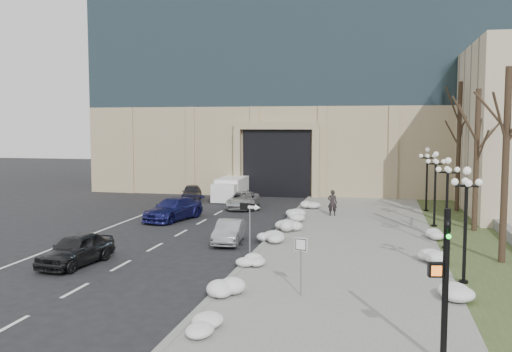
# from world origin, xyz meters

# --- Properties ---
(ground) EXTENTS (160.00, 160.00, 0.00)m
(ground) POSITION_xyz_m (0.00, 0.00, 0.00)
(ground) COLOR black
(ground) RESTS_ON ground
(sidewalk) EXTENTS (9.00, 40.00, 0.12)m
(sidewalk) POSITION_xyz_m (3.50, 14.00, 0.06)
(sidewalk) COLOR gray
(sidewalk) RESTS_ON ground
(curb) EXTENTS (0.30, 40.00, 0.14)m
(curb) POSITION_xyz_m (-1.00, 14.00, 0.07)
(curb) COLOR gray
(curb) RESTS_ON ground
(grass_strip) EXTENTS (4.00, 40.00, 0.10)m
(grass_strip) POSITION_xyz_m (10.00, 14.00, 0.05)
(grass_strip) COLOR #354321
(grass_strip) RESTS_ON ground
(stone_wall) EXTENTS (0.50, 30.00, 0.70)m
(stone_wall) POSITION_xyz_m (12.00, 16.00, 0.35)
(stone_wall) COLOR gray
(stone_wall) RESTS_ON ground
(office_tower) EXTENTS (40.00, 24.70, 36.00)m
(office_tower) POSITION_xyz_m (-2.01, 43.58, 18.49)
(office_tower) COLOR tan
(office_tower) RESTS_ON ground
(car_a) EXTENTS (2.25, 4.45, 1.45)m
(car_a) POSITION_xyz_m (-8.55, 5.68, 0.73)
(car_a) COLOR black
(car_a) RESTS_ON ground
(car_b) EXTENTS (1.64, 3.89, 1.25)m
(car_b) POSITION_xyz_m (-2.97, 11.88, 0.62)
(car_b) COLOR #96979D
(car_b) RESTS_ON ground
(car_c) EXTENTS (3.31, 5.47, 1.48)m
(car_c) POSITION_xyz_m (-8.59, 18.30, 0.74)
(car_c) COLOR navy
(car_c) RESTS_ON ground
(car_d) EXTENTS (2.54, 4.78, 1.28)m
(car_d) POSITION_xyz_m (-5.26, 24.51, 0.64)
(car_d) COLOR silver
(car_d) RESTS_ON ground
(car_e) EXTENTS (2.51, 4.19, 1.33)m
(car_e) POSITION_xyz_m (-10.64, 28.16, 0.67)
(car_e) COLOR #2C2B30
(car_e) RESTS_ON ground
(pedestrian) EXTENTS (0.66, 0.43, 1.79)m
(pedestrian) POSITION_xyz_m (1.77, 21.73, 1.02)
(pedestrian) COLOR black
(pedestrian) RESTS_ON sidewalk
(box_truck) EXTENTS (2.16, 5.90, 1.86)m
(box_truck) POSITION_xyz_m (-7.47, 29.29, 0.90)
(box_truck) COLOR silver
(box_truck) RESTS_ON ground
(one_way_sign) EXTENTS (1.03, 0.37, 2.78)m
(one_way_sign) POSITION_xyz_m (-0.73, 7.80, 2.29)
(one_way_sign) COLOR slate
(one_way_sign) RESTS_ON ground
(keep_sign) EXTENTS (0.48, 0.15, 2.27)m
(keep_sign) POSITION_xyz_m (2.17, 2.87, 1.67)
(keep_sign) COLOR slate
(keep_sign) RESTS_ON ground
(traffic_signal) EXTENTS (0.73, 0.97, 4.26)m
(traffic_signal) POSITION_xyz_m (6.63, -2.40, 2.11)
(traffic_signal) COLOR black
(traffic_signal) RESTS_ON ground
(snow_clump_a) EXTENTS (1.10, 1.60, 0.36)m
(snow_clump_a) POSITION_xyz_m (-0.31, -1.54, 0.30)
(snow_clump_a) COLOR white
(snow_clump_a) RESTS_ON sidewalk
(snow_clump_b) EXTENTS (1.10, 1.60, 0.36)m
(snow_clump_b) POSITION_xyz_m (-0.44, 2.00, 0.30)
(snow_clump_b) COLOR white
(snow_clump_b) RESTS_ON sidewalk
(snow_clump_c) EXTENTS (1.10, 1.60, 0.36)m
(snow_clump_c) POSITION_xyz_m (-0.52, 7.09, 0.30)
(snow_clump_c) COLOR white
(snow_clump_c) RESTS_ON sidewalk
(snow_clump_d) EXTENTS (1.10, 1.60, 0.36)m
(snow_clump_d) POSITION_xyz_m (-0.77, 12.06, 0.30)
(snow_clump_d) COLOR white
(snow_clump_d) RESTS_ON sidewalk
(snow_clump_e) EXTENTS (1.10, 1.60, 0.36)m
(snow_clump_e) POSITION_xyz_m (-0.56, 16.01, 0.30)
(snow_clump_e) COLOR white
(snow_clump_e) RESTS_ON sidewalk
(snow_clump_f) EXTENTS (1.10, 1.60, 0.36)m
(snow_clump_f) POSITION_xyz_m (-0.76, 20.73, 0.30)
(snow_clump_f) COLOR white
(snow_clump_f) RESTS_ON sidewalk
(snow_clump_g) EXTENTS (1.10, 1.60, 0.36)m
(snow_clump_g) POSITION_xyz_m (-0.31, 24.89, 0.30)
(snow_clump_g) COLOR white
(snow_clump_g) RESTS_ON sidewalk
(snow_clump_h) EXTENTS (1.10, 1.60, 0.36)m
(snow_clump_h) POSITION_xyz_m (7.48, 3.33, 0.30)
(snow_clump_h) COLOR white
(snow_clump_h) RESTS_ON sidewalk
(snow_clump_i) EXTENTS (1.10, 1.60, 0.36)m
(snow_clump_i) POSITION_xyz_m (7.44, 9.16, 0.30)
(snow_clump_i) COLOR white
(snow_clump_i) RESTS_ON sidewalk
(snow_clump_j) EXTENTS (1.10, 1.60, 0.36)m
(snow_clump_j) POSITION_xyz_m (7.71, 14.78, 0.30)
(snow_clump_j) COLOR white
(snow_clump_j) RESTS_ON sidewalk
(snow_clump_k) EXTENTS (1.10, 1.60, 0.36)m
(snow_clump_k) POSITION_xyz_m (-0.18, 15.70, 0.30)
(snow_clump_k) COLOR white
(snow_clump_k) RESTS_ON sidewalk
(snow_clump_l) EXTENTS (1.10, 1.60, 0.36)m
(snow_clump_l) POSITION_xyz_m (-0.19, 19.24, 0.30)
(snow_clump_l) COLOR white
(snow_clump_l) RESTS_ON sidewalk
(lamppost_a) EXTENTS (1.18, 1.18, 4.76)m
(lamppost_a) POSITION_xyz_m (8.30, 6.00, 3.07)
(lamppost_a) COLOR black
(lamppost_a) RESTS_ON ground
(lamppost_b) EXTENTS (1.18, 1.18, 4.76)m
(lamppost_b) POSITION_xyz_m (8.30, 12.50, 3.07)
(lamppost_b) COLOR black
(lamppost_b) RESTS_ON ground
(lamppost_c) EXTENTS (1.18, 1.18, 4.76)m
(lamppost_c) POSITION_xyz_m (8.30, 19.00, 3.07)
(lamppost_c) COLOR black
(lamppost_c) RESTS_ON ground
(lamppost_d) EXTENTS (1.18, 1.18, 4.76)m
(lamppost_d) POSITION_xyz_m (8.30, 25.50, 3.07)
(lamppost_d) COLOR black
(lamppost_d) RESTS_ON ground
(tree_near) EXTENTS (3.20, 3.20, 9.00)m
(tree_near) POSITION_xyz_m (10.50, 10.00, 5.83)
(tree_near) COLOR black
(tree_near) RESTS_ON ground
(tree_mid) EXTENTS (3.20, 3.20, 8.50)m
(tree_mid) POSITION_xyz_m (10.50, 18.00, 5.50)
(tree_mid) COLOR black
(tree_mid) RESTS_ON ground
(tree_far) EXTENTS (3.20, 3.20, 9.50)m
(tree_far) POSITION_xyz_m (10.50, 26.00, 6.15)
(tree_far) COLOR black
(tree_far) RESTS_ON ground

